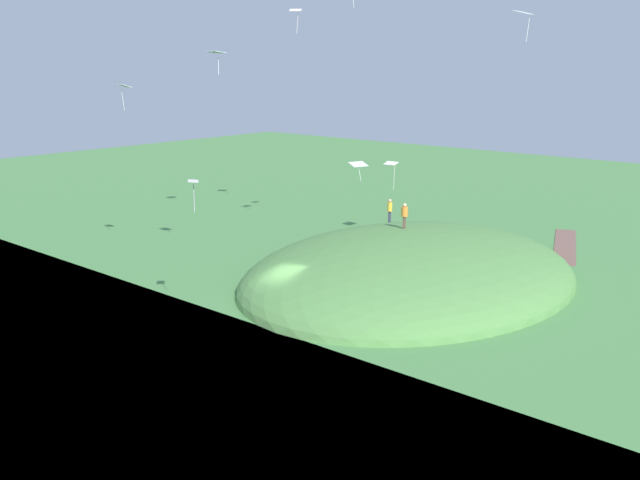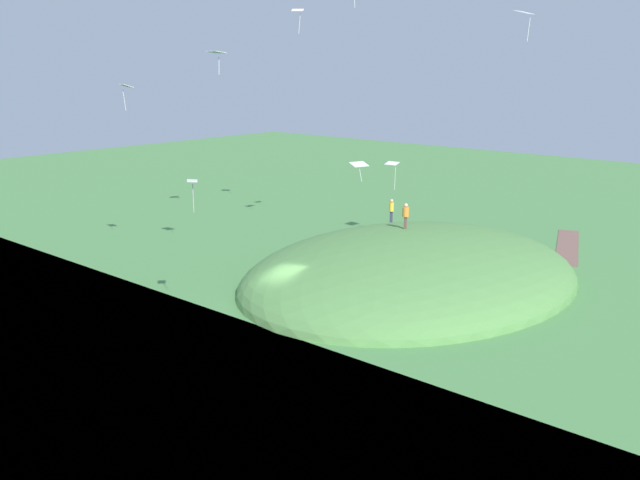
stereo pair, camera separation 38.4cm
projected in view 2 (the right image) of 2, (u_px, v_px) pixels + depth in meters
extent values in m
plane|color=#4A8244|center=(279.00, 303.00, 43.43)|extent=(160.00, 160.00, 0.00)
ellipsoid|color=#518644|center=(411.00, 279.00, 48.18)|extent=(26.39, 20.76, 6.15)
cube|color=brown|center=(568.00, 246.00, 56.78)|extent=(11.72, 5.88, 0.04)
cube|color=brown|center=(405.00, 223.00, 49.70)|extent=(0.28, 0.19, 0.87)
cylinder|color=orange|center=(406.00, 212.00, 49.51)|extent=(0.55, 0.55, 0.69)
sphere|color=beige|center=(406.00, 205.00, 49.39)|extent=(0.26, 0.26, 0.26)
cube|color=#2D2D46|center=(391.00, 217.00, 54.67)|extent=(0.23, 0.22, 0.89)
cylinder|color=gold|center=(391.00, 207.00, 54.48)|extent=(0.53, 0.53, 0.70)
sphere|color=tan|center=(392.00, 201.00, 54.36)|extent=(0.27, 0.27, 0.27)
cube|color=white|center=(359.00, 164.00, 45.28)|extent=(1.29, 1.07, 0.25)
cylinder|color=white|center=(361.00, 175.00, 45.27)|extent=(0.13, 0.15, 0.81)
cube|color=white|center=(524.00, 12.00, 39.88)|extent=(1.20, 0.84, 0.22)
cylinder|color=white|center=(529.00, 30.00, 40.16)|extent=(0.10, 0.10, 1.32)
cube|color=silver|center=(392.00, 163.00, 46.66)|extent=(0.66, 0.91, 0.19)
cylinder|color=silver|center=(395.00, 178.00, 46.86)|extent=(0.20, 0.19, 1.57)
cube|color=white|center=(192.00, 181.00, 34.86)|extent=(0.86, 0.89, 0.07)
cylinder|color=white|center=(193.00, 198.00, 35.37)|extent=(0.19, 0.22, 1.50)
cube|color=white|center=(216.00, 52.00, 41.04)|extent=(0.83, 1.13, 0.13)
cylinder|color=white|center=(219.00, 66.00, 41.31)|extent=(0.13, 0.10, 1.02)
cube|color=#F3DAD3|center=(298.00, 10.00, 55.18)|extent=(1.06, 1.12, 0.22)
cylinder|color=#F3DAD3|center=(300.00, 24.00, 55.41)|extent=(0.27, 0.07, 1.57)
cube|color=white|center=(126.00, 86.00, 45.35)|extent=(0.81, 1.05, 0.22)
cylinder|color=white|center=(124.00, 100.00, 45.67)|extent=(0.17, 0.04, 1.36)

